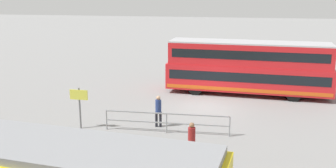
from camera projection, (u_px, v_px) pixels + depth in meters
ground_plane at (206, 106)px, 24.78m from camera, size 160.00×160.00×0.00m
double_decker_bus at (248, 68)px, 27.20m from camera, size 11.43×3.21×3.74m
pedestrian_near_railing at (158, 109)px, 20.89m from camera, size 0.36×0.34×1.74m
pedestrian_crossing at (192, 139)px, 16.80m from camera, size 0.45×0.45×1.72m
pedestrian_railing at (167, 120)px, 20.04m from camera, size 6.51×0.24×1.08m
info_sign at (79, 101)px, 20.51m from camera, size 1.00×0.13×2.24m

